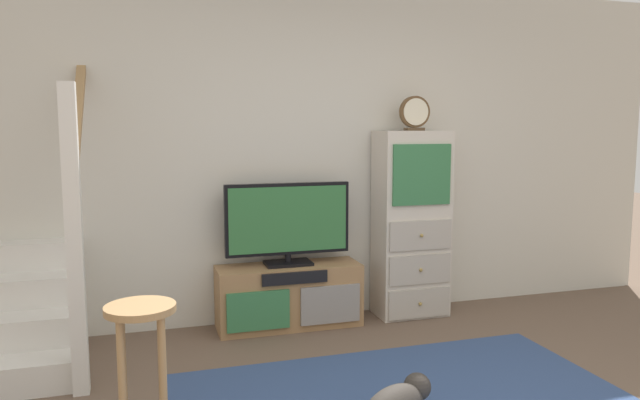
% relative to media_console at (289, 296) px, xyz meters
% --- Properties ---
extents(back_wall, '(6.40, 0.12, 2.70)m').
position_rel_media_console_xyz_m(back_wall, '(0.30, 0.27, 1.11)').
color(back_wall, beige).
rests_on(back_wall, ground_plane).
extents(media_console, '(1.12, 0.38, 0.49)m').
position_rel_media_console_xyz_m(media_console, '(0.00, 0.00, 0.00)').
color(media_console, '#997047').
rests_on(media_console, ground_plane).
extents(television, '(0.98, 0.22, 0.64)m').
position_rel_media_console_xyz_m(television, '(0.00, 0.02, 0.58)').
color(television, black).
rests_on(television, media_console).
extents(side_cabinet, '(0.58, 0.38, 1.52)m').
position_rel_media_console_xyz_m(side_cabinet, '(1.04, 0.01, 0.52)').
color(side_cabinet, beige).
rests_on(side_cabinet, ground_plane).
extents(desk_clock, '(0.25, 0.08, 0.28)m').
position_rel_media_console_xyz_m(desk_clock, '(1.04, -0.00, 1.42)').
color(desk_clock, '#4C3823').
rests_on(desk_clock, side_cabinet).
extents(staircase, '(1.00, 1.36, 2.20)m').
position_rel_media_console_xyz_m(staircase, '(-1.94, 0.01, 0.13)').
color(staircase, silver).
rests_on(staircase, ground_plane).
extents(bar_stool_near, '(0.34, 0.34, 0.70)m').
position_rel_media_console_xyz_m(bar_stool_near, '(-1.10, -1.47, 0.28)').
color(bar_stool_near, '#A37A4C').
rests_on(bar_stool_near, ground_plane).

